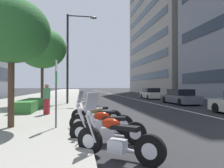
% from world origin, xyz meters
% --- Properties ---
extents(sidewalk_right_plaza, '(160.00, 9.14, 0.15)m').
position_xyz_m(sidewalk_right_plaza, '(30.00, 11.29, 0.07)').
color(sidewalk_right_plaza, gray).
rests_on(sidewalk_right_plaza, ground).
extents(lane_centre_stripe, '(110.00, 0.16, 0.01)m').
position_xyz_m(lane_centre_stripe, '(35.00, 0.00, 0.00)').
color(lane_centre_stripe, silver).
rests_on(lane_centre_stripe, ground).
extents(motorcycle_by_sign_pole, '(1.47, 1.74, 1.49)m').
position_xyz_m(motorcycle_by_sign_pole, '(-0.16, 6.24, 0.44)').
color(motorcycle_by_sign_pole, black).
rests_on(motorcycle_by_sign_pole, ground).
extents(motorcycle_nearest_camera, '(0.79, 2.13, 1.09)m').
position_xyz_m(motorcycle_nearest_camera, '(1.12, 6.27, 0.41)').
color(motorcycle_nearest_camera, black).
rests_on(motorcycle_nearest_camera, ground).
extents(motorcycle_under_tarp, '(0.90, 2.17, 1.48)m').
position_xyz_m(motorcycle_under_tarp, '(2.45, 6.33, 0.44)').
color(motorcycle_under_tarp, black).
rests_on(motorcycle_under_tarp, ground).
extents(motorcycle_mid_row, '(1.08, 2.06, 1.11)m').
position_xyz_m(motorcycle_mid_row, '(3.94, 6.35, 0.42)').
color(motorcycle_mid_row, black).
rests_on(motorcycle_mid_row, ground).
extents(car_approaching_light, '(4.62, 1.85, 1.36)m').
position_xyz_m(car_approaching_light, '(12.90, -2.20, 0.63)').
color(car_approaching_light, '#4C515B').
rests_on(car_approaching_light, ground).
extents(car_following_behind, '(4.57, 2.05, 1.40)m').
position_xyz_m(car_following_behind, '(21.10, -2.47, 0.65)').
color(car_following_behind, beige).
rests_on(car_following_behind, ground).
extents(parking_sign_by_curb, '(0.32, 0.06, 2.45)m').
position_xyz_m(parking_sign_by_curb, '(2.91, 7.84, 1.69)').
color(parking_sign_by_curb, '#47494C').
rests_on(parking_sign_by_curb, sidewalk_right_plaza).
extents(street_lamp_with_banners, '(1.26, 2.63, 7.72)m').
position_xyz_m(street_lamp_with_banners, '(13.38, 7.58, 4.86)').
color(street_lamp_with_banners, '#232326').
rests_on(street_lamp_with_banners, sidewalk_right_plaza).
extents(clipped_hedge_bed, '(4.65, 1.10, 0.63)m').
position_xyz_m(clipped_hedge_bed, '(8.99, 10.05, 0.46)').
color(clipped_hedge_bed, '#337033').
rests_on(clipped_hedge_bed, sidewalk_right_plaza).
extents(street_tree_near_plaza_corner, '(2.75, 2.75, 4.66)m').
position_xyz_m(street_tree_near_plaza_corner, '(3.26, 9.46, 3.62)').
color(street_tree_near_plaza_corner, '#473323').
rests_on(street_tree_near_plaza_corner, sidewalk_right_plaza).
extents(street_tree_far_plaza, '(3.69, 3.69, 6.02)m').
position_xyz_m(street_tree_far_plaza, '(11.98, 9.84, 4.59)').
color(street_tree_far_plaza, '#473323').
rests_on(street_tree_far_plaza, sidewalk_right_plaza).
extents(pedestrian_on_plaza, '(0.44, 0.33, 1.61)m').
position_xyz_m(pedestrian_on_plaza, '(6.54, 8.70, 0.96)').
color(pedestrian_on_plaza, maroon).
rests_on(pedestrian_on_plaza, sidewalk_right_plaza).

